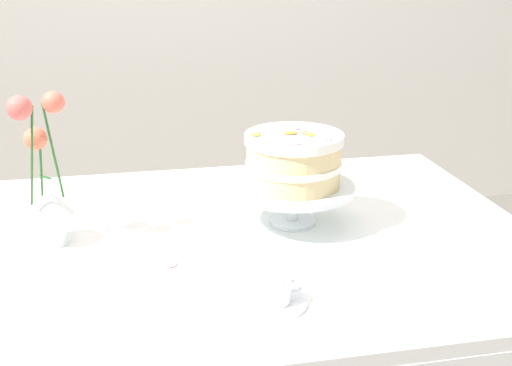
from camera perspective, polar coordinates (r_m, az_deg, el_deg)
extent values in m
cube|color=white|center=(1.48, -2.29, -5.21)|extent=(1.40, 1.00, 0.03)
cylinder|color=brown|center=(2.03, -21.36, -11.08)|extent=(0.06, 0.06, 0.71)
cylinder|color=brown|center=(2.15, 12.15, -8.26)|extent=(0.06, 0.06, 0.71)
cube|color=white|center=(1.54, 3.24, -3.61)|extent=(0.33, 0.33, 0.00)
cylinder|color=silver|center=(1.54, 3.24, -3.39)|extent=(0.11, 0.11, 0.01)
cylinder|color=silver|center=(1.52, 3.27, -1.91)|extent=(0.03, 0.03, 0.07)
cylinder|color=silver|center=(1.51, 3.30, -0.38)|extent=(0.29, 0.29, 0.01)
cylinder|color=beige|center=(1.50, 3.32, 0.62)|extent=(0.22, 0.22, 0.04)
cylinder|color=white|center=(1.49, 3.35, 1.69)|extent=(0.22, 0.22, 0.01)
cylinder|color=beige|center=(1.48, 3.37, 2.76)|extent=(0.22, 0.22, 0.04)
cylinder|color=white|center=(1.47, 3.39, 3.97)|extent=(0.23, 0.23, 0.02)
ellipsoid|color=pink|center=(1.39, 3.56, 3.59)|extent=(0.03, 0.04, 0.01)
ellipsoid|color=yellow|center=(1.45, -0.01, 4.32)|extent=(0.03, 0.03, 0.01)
ellipsoid|color=#E56B51|center=(1.47, 4.41, 4.48)|extent=(0.03, 0.03, 0.01)
ellipsoid|color=pink|center=(1.50, 3.53, 4.87)|extent=(0.02, 0.03, 0.01)
ellipsoid|color=pink|center=(1.47, -0.05, 4.53)|extent=(0.03, 0.02, 0.01)
ellipsoid|color=pink|center=(1.43, 6.27, 4.01)|extent=(0.03, 0.04, 0.01)
ellipsoid|color=yellow|center=(1.45, 4.83, 4.31)|extent=(0.03, 0.03, 0.01)
ellipsoid|color=orange|center=(1.46, 3.07, 4.46)|extent=(0.03, 0.02, 0.01)
cylinder|color=silver|center=(1.50, -17.59, -3.88)|extent=(0.07, 0.07, 0.07)
cone|color=silver|center=(1.47, -17.84, -1.63)|extent=(0.10, 0.10, 0.06)
cylinder|color=#2D6028|center=(1.44, -17.49, 2.68)|extent=(0.03, 0.01, 0.21)
sphere|color=#F26C56|center=(1.41, -17.48, 6.82)|extent=(0.05, 0.05, 0.05)
cylinder|color=#2D6028|center=(1.46, -18.47, 1.20)|extent=(0.02, 0.02, 0.13)
sphere|color=#F37657|center=(1.45, -18.92, 3.71)|extent=(0.05, 0.05, 0.05)
ellipsoid|color=#236B2D|center=(1.47, -18.11, 0.48)|extent=(0.04, 0.05, 0.01)
cylinder|color=#2D6028|center=(1.42, -19.20, 2.28)|extent=(0.03, 0.03, 0.21)
sphere|color=#E7655C|center=(1.39, -20.19, 6.24)|extent=(0.05, 0.05, 0.05)
cylinder|color=white|center=(1.21, 1.52, -10.51)|extent=(0.13, 0.13, 0.01)
cylinder|color=white|center=(1.19, 1.53, -9.35)|extent=(0.07, 0.07, 0.05)
torus|color=white|center=(1.20, 3.56, -9.03)|extent=(0.03, 0.01, 0.03)
ellipsoid|color=pink|center=(1.36, -7.41, -7.08)|extent=(0.03, 0.04, 0.00)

